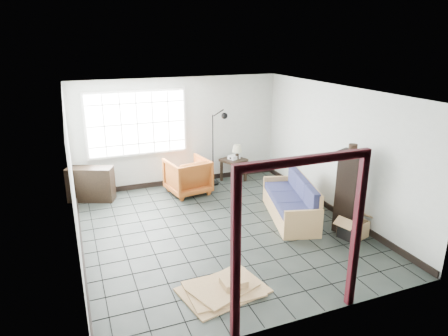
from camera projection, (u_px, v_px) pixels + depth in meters
name	position (u px, v px, depth m)	size (l,w,h in m)	color
ground	(220.00, 229.00, 7.58)	(5.50, 5.50, 0.00)	black
room_shell	(220.00, 144.00, 7.08)	(5.02, 5.52, 2.61)	silver
window_panel	(137.00, 123.00, 9.11)	(2.32, 0.08, 1.52)	silver
doorway_trim	(301.00, 222.00, 4.76)	(1.80, 0.08, 2.20)	#3A0D13
futon_sofa	(293.00, 204.00, 7.99)	(1.19, 2.00, 0.83)	#AB784D
armchair	(188.00, 174.00, 9.22)	(0.89, 0.83, 0.91)	#944F15
side_table	(233.00, 163.00, 9.99)	(0.69, 0.69, 0.58)	black
table_lamp	(237.00, 149.00, 9.87)	(0.31, 0.31, 0.37)	black
projector	(234.00, 157.00, 9.95)	(0.32, 0.29, 0.09)	silver
floor_lamp	(218.00, 145.00, 9.66)	(0.53, 0.33, 1.85)	black
console_shelf	(91.00, 184.00, 8.83)	(1.06, 0.72, 0.77)	black
tall_shelf	(348.00, 192.00, 7.26)	(0.48, 0.52, 1.57)	black
pot	(353.00, 147.00, 7.04)	(0.18, 0.18, 0.12)	black
open_box	(353.00, 229.00, 7.26)	(0.82, 0.56, 0.43)	#99714A
cardboard_pile	(225.00, 288.00, 5.73)	(1.33, 1.07, 0.17)	#99714A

